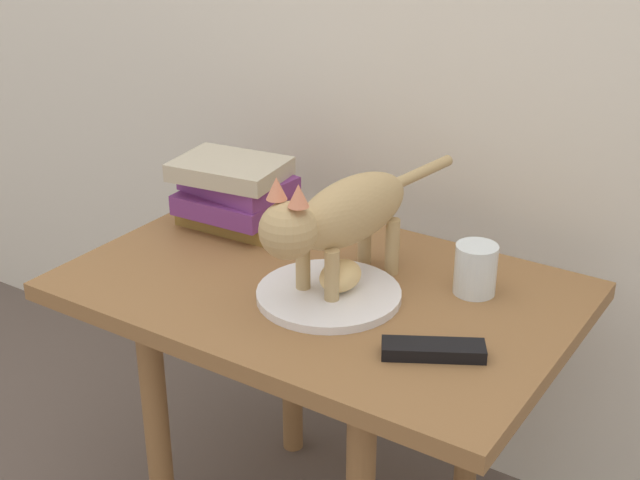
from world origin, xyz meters
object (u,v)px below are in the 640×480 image
at_px(bread_roll, 340,276).
at_px(candle_jar, 475,272).
at_px(book_stack, 235,193).
at_px(cat, 340,216).
at_px(plate, 329,294).
at_px(side_table, 320,324).
at_px(tv_remote, 433,350).

xyz_separation_m(bread_roll, candle_jar, (0.18, 0.13, -0.00)).
bearing_deg(book_stack, bread_roll, -22.86).
xyz_separation_m(cat, book_stack, (-0.31, 0.11, -0.06)).
height_order(plate, book_stack, book_stack).
xyz_separation_m(side_table, bread_roll, (0.05, -0.02, 0.12)).
xyz_separation_m(side_table, tv_remote, (0.26, -0.10, 0.09)).
xyz_separation_m(plate, candle_jar, (0.19, 0.15, 0.03)).
distance_m(side_table, plate, 0.10).
bearing_deg(candle_jar, cat, -149.89).
distance_m(cat, tv_remote, 0.28).
relative_size(bread_roll, tv_remote, 0.53).
bearing_deg(book_stack, cat, -20.21).
bearing_deg(tv_remote, candle_jar, 68.91).
xyz_separation_m(side_table, plate, (0.04, -0.04, 0.09)).
bearing_deg(plate, candle_jar, 38.10).
relative_size(side_table, bread_roll, 10.48).
distance_m(cat, book_stack, 0.33).
bearing_deg(cat, book_stack, 159.79).
bearing_deg(tv_remote, cat, 126.06).
xyz_separation_m(bread_roll, tv_remote, (0.21, -0.08, -0.03)).
bearing_deg(plate, tv_remote, -16.36).
bearing_deg(candle_jar, plate, -141.90).
relative_size(plate, candle_jar, 2.79).
relative_size(cat, tv_remote, 3.18).
height_order(book_stack, tv_remote, book_stack).
height_order(bread_roll, book_stack, book_stack).
height_order(cat, candle_jar, cat).
height_order(plate, tv_remote, tv_remote).
bearing_deg(candle_jar, bread_roll, -142.55).
bearing_deg(book_stack, tv_remote, -22.03).
relative_size(book_stack, candle_jar, 2.58).
bearing_deg(book_stack, side_table, -22.78).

